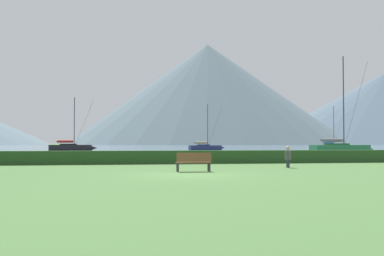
# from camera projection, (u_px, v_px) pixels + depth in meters

# --- Properties ---
(ground_plane) EXTENTS (1000.00, 1000.00, 0.00)m
(ground_plane) POSITION_uv_depth(u_px,v_px,m) (188.00, 175.00, 20.51)
(ground_plane) COLOR #477038
(harbor_water) EXTENTS (320.00, 246.00, 0.00)m
(harbor_water) POSITION_uv_depth(u_px,v_px,m) (126.00, 147.00, 155.62)
(harbor_water) COLOR slate
(harbor_water) RESTS_ON ground_plane
(hedge_line) EXTENTS (80.00, 1.20, 0.90)m
(hedge_line) POSITION_uv_depth(u_px,v_px,m) (163.00, 157.00, 31.38)
(hedge_line) COLOR #284C23
(hedge_line) RESTS_ON ground_plane
(sailboat_slip_0) EXTENTS (6.83, 2.39, 8.56)m
(sailboat_slip_0) POSITION_uv_depth(u_px,v_px,m) (206.00, 147.00, 84.48)
(sailboat_slip_0) COLOR navy
(sailboat_slip_0) RESTS_ON harbor_water
(sailboat_slip_1) EXTENTS (7.91, 3.14, 9.01)m
(sailboat_slip_1) POSITION_uv_depth(u_px,v_px,m) (71.00, 147.00, 76.25)
(sailboat_slip_1) COLOR black
(sailboat_slip_1) RESTS_ON harbor_water
(sailboat_slip_3) EXTENTS (8.36, 2.49, 12.56)m
(sailboat_slip_3) POSITION_uv_depth(u_px,v_px,m) (340.00, 148.00, 58.41)
(sailboat_slip_3) COLOR #236B38
(sailboat_slip_3) RESTS_ON harbor_water
(sailboat_slip_4) EXTENTS (6.65, 2.33, 9.65)m
(sailboat_slip_4) POSITION_uv_depth(u_px,v_px,m) (332.00, 146.00, 103.41)
(sailboat_slip_4) COLOR gold
(sailboat_slip_4) RESTS_ON harbor_water
(park_bench_near_path) EXTENTS (1.77, 0.53, 0.95)m
(park_bench_near_path) POSITION_uv_depth(u_px,v_px,m) (194.00, 161.00, 22.78)
(park_bench_near_path) COLOR brown
(park_bench_near_path) RESTS_ON ground_plane
(person_seated_viewer) EXTENTS (0.36, 0.57, 1.25)m
(person_seated_viewer) POSITION_uv_depth(u_px,v_px,m) (288.00, 156.00, 26.42)
(person_seated_viewer) COLOR #2D3347
(person_seated_viewer) RESTS_ON ground_plane
(distant_hill_central_peak) EXTENTS (205.59, 205.59, 74.87)m
(distant_hill_central_peak) POSITION_uv_depth(u_px,v_px,m) (207.00, 94.00, 341.06)
(distant_hill_central_peak) COLOR slate
(distant_hill_central_peak) RESTS_ON ground_plane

